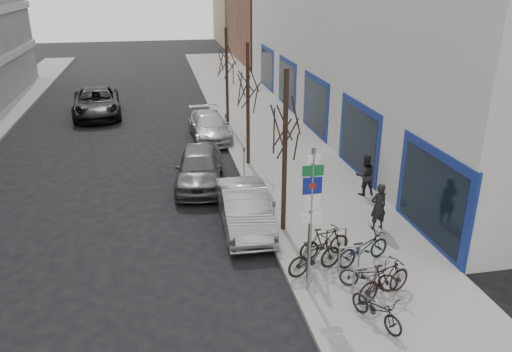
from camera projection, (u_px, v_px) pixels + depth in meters
name	position (u px, v px, depth m)	size (l,w,h in m)	color
ground	(220.00, 304.00, 13.16)	(120.00, 120.00, 0.00)	black
sidewalk_east	(289.00, 162.00, 23.05)	(5.00, 70.00, 0.15)	slate
commercial_building	(473.00, 33.00, 28.94)	(20.00, 32.00, 10.00)	#B7B7B2
brick_building_far	(296.00, 20.00, 50.45)	(12.00, 14.00, 8.00)	brown
tan_building_far	(268.00, 6.00, 64.01)	(13.00, 12.00, 9.00)	#937A5B
highway_sign_pole	(311.00, 212.00, 12.67)	(0.55, 0.10, 4.20)	gray
bike_rack	(349.00, 256.00, 14.14)	(0.66, 2.26, 0.83)	gray
tree_near	(286.00, 114.00, 15.29)	(1.80, 1.80, 5.50)	black
tree_mid	(248.00, 76.00, 21.21)	(1.80, 1.80, 5.50)	black
tree_far	(226.00, 54.00, 27.13)	(1.80, 1.80, 5.50)	black
meter_front	(274.00, 216.00, 15.94)	(0.10, 0.08, 1.27)	gray
meter_mid	(244.00, 159.00, 20.94)	(0.10, 0.08, 1.27)	gray
meter_back	(226.00, 124.00, 25.95)	(0.10, 0.08, 1.27)	gray
bike_near_left	(377.00, 306.00, 12.01)	(0.48, 1.60, 0.98)	black
bike_near_right	(384.00, 280.00, 12.95)	(0.54, 1.83, 1.11)	black
bike_mid_curb	(363.00, 245.00, 14.58)	(0.56, 1.86, 1.14)	black
bike_mid_inner	(315.00, 256.00, 14.07)	(0.54, 1.80, 1.09)	black
bike_far_curb	(369.00, 273.00, 13.38)	(0.47, 1.56, 0.95)	black
bike_far_inner	(324.00, 242.00, 14.88)	(0.50, 1.68, 1.02)	black
parked_car_front	(245.00, 208.00, 16.91)	(1.52, 4.37, 1.44)	#9B9BA0
parked_car_mid	(200.00, 167.00, 20.37)	(1.84, 4.57, 1.56)	#4C4B50
parked_car_back	(209.00, 126.00, 26.35)	(1.90, 4.68, 1.36)	#A4A4A9
lane_car	(97.00, 103.00, 30.67)	(2.74, 5.95, 1.65)	black
pedestrian_near	(378.00, 207.00, 16.47)	(0.59, 0.39, 1.62)	black
pedestrian_far	(365.00, 175.00, 19.11)	(0.60, 0.41, 1.63)	black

